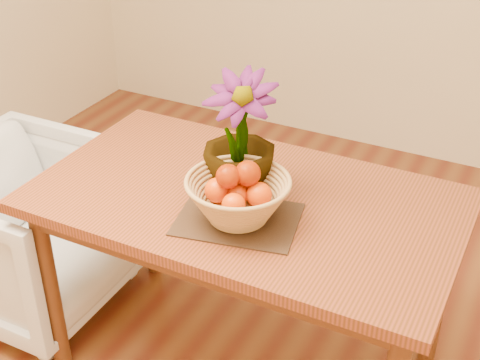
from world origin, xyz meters
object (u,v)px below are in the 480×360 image
at_px(armchair, 29,224).
at_px(table, 245,218).
at_px(wicker_basket, 238,201).
at_px(potted_plant, 239,138).

bearing_deg(armchair, table, -87.19).
distance_m(wicker_basket, armchair, 1.10).
distance_m(wicker_basket, potted_plant, 0.20).
bearing_deg(armchair, potted_plant, -87.47).
distance_m(potted_plant, armchair, 1.11).
height_order(potted_plant, armchair, potted_plant).
relative_size(table, armchair, 1.88).
relative_size(wicker_basket, armchair, 0.44).
height_order(table, armchair, table).
bearing_deg(wicker_basket, table, 107.21).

